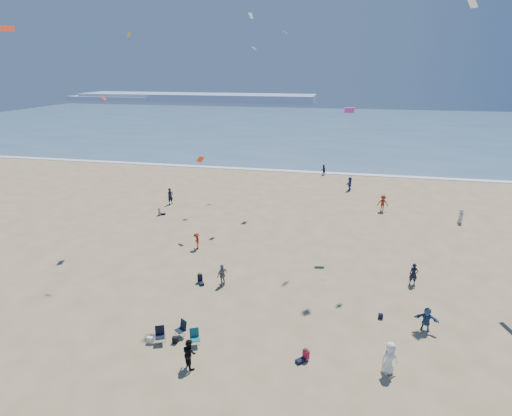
# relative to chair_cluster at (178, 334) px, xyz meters

# --- Properties ---
(ground) EXTENTS (220.00, 220.00, 0.00)m
(ground) POSITION_rel_chair_cluster_xyz_m (1.73, -4.12, -0.50)
(ground) COLOR tan
(ground) RESTS_ON ground
(ocean) EXTENTS (220.00, 100.00, 0.06)m
(ocean) POSITION_rel_chair_cluster_xyz_m (1.73, 90.88, -0.47)
(ocean) COLOR #476B84
(ocean) RESTS_ON ground
(surf_line) EXTENTS (220.00, 1.20, 0.08)m
(surf_line) POSITION_rel_chair_cluster_xyz_m (1.73, 40.88, -0.46)
(surf_line) COLOR white
(surf_line) RESTS_ON ground
(headland_far) EXTENTS (110.00, 20.00, 3.20)m
(headland_far) POSITION_rel_chair_cluster_xyz_m (-58.27, 165.88, 1.10)
(headland_far) COLOR #7A8EA8
(headland_far) RESTS_ON ground
(headland_near) EXTENTS (40.00, 14.00, 2.00)m
(headland_near) POSITION_rel_chair_cluster_xyz_m (-98.27, 160.88, 0.50)
(headland_near) COLOR #7A8EA8
(headland_near) RESTS_ON ground
(standing_flyers) EXTENTS (31.64, 54.35, 1.91)m
(standing_flyers) POSITION_rel_chair_cluster_xyz_m (6.44, 12.71, 0.35)
(standing_flyers) COLOR #A02A16
(standing_flyers) RESTS_ON ground
(seated_group) EXTENTS (19.35, 29.86, 0.84)m
(seated_group) POSITION_rel_chair_cluster_xyz_m (1.70, 1.45, -0.08)
(seated_group) COLOR white
(seated_group) RESTS_ON ground
(chair_cluster) EXTENTS (2.79, 1.61, 1.00)m
(chair_cluster) POSITION_rel_chair_cluster_xyz_m (0.00, 0.00, 0.00)
(chair_cluster) COLOR black
(chair_cluster) RESTS_ON ground
(white_tote) EXTENTS (0.35, 0.20, 0.40)m
(white_tote) POSITION_rel_chair_cluster_xyz_m (-1.55, -0.43, -0.30)
(white_tote) COLOR silver
(white_tote) RESTS_ON ground
(black_backpack) EXTENTS (0.30, 0.22, 0.38)m
(black_backpack) POSITION_rel_chair_cluster_xyz_m (-0.17, -0.11, -0.31)
(black_backpack) COLOR black
(black_backpack) RESTS_ON ground
(navy_bag) EXTENTS (0.28, 0.18, 0.34)m
(navy_bag) POSITION_rel_chair_cluster_xyz_m (11.54, 4.69, -0.33)
(navy_bag) COLOR black
(navy_bag) RESTS_ON ground
(kites_aloft) EXTENTS (44.20, 43.17, 30.21)m
(kites_aloft) POSITION_rel_chair_cluster_xyz_m (10.88, 8.86, 14.52)
(kites_aloft) COLOR purple
(kites_aloft) RESTS_ON ground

